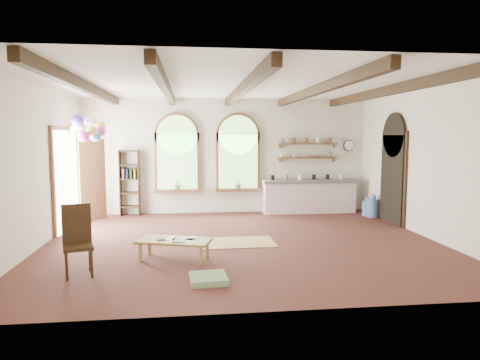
{
  "coord_description": "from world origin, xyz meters",
  "views": [
    {
      "loc": [
        -1.05,
        -8.56,
        2.2
      ],
      "look_at": [
        0.02,
        0.6,
        1.23
      ],
      "focal_mm": 32.0,
      "sensor_mm": 36.0,
      "label": 1
    }
  ],
  "objects": [
    {
      "name": "floor",
      "position": [
        0.0,
        0.0,
        0.0
      ],
      "size": [
        8.0,
        8.0,
        0.0
      ],
      "primitive_type": "plane",
      "color": "#522622",
      "rests_on": "ground"
    },
    {
      "name": "floor_cushion",
      "position": [
        -0.8,
        -2.3,
        0.05
      ],
      "size": [
        0.59,
        0.59,
        0.09
      ],
      "primitive_type": "cube",
      "rotation": [
        0.0,
        0.0,
        0.08
      ],
      "color": "gray",
      "rests_on": "floor"
    },
    {
      "name": "coffee_table",
      "position": [
        -1.35,
        -1.09,
        0.32
      ],
      "size": [
        1.39,
        0.93,
        0.36
      ],
      "color": "tan",
      "rests_on": "floor"
    },
    {
      "name": "bookshelf",
      "position": [
        -2.7,
        3.32,
        0.9
      ],
      "size": [
        0.53,
        0.32,
        1.8
      ],
      "color": "#342110",
      "rests_on": "floor"
    },
    {
      "name": "shelf_bowl_b",
      "position": [
        2.6,
        3.38,
        1.6
      ],
      "size": [
        0.2,
        0.2,
        0.06
      ],
      "primitive_type": "imported",
      "color": "#8C664C",
      "rests_on": "wall_shelf_lower"
    },
    {
      "name": "floor_mat",
      "position": [
        -0.11,
        -0.04,
        0.01
      ],
      "size": [
        1.54,
        0.97,
        0.02
      ],
      "primitive_type": "cube",
      "rotation": [
        0.0,
        0.0,
        0.02
      ],
      "color": "tan",
      "rests_on": "floor"
    },
    {
      "name": "tablet",
      "position": [
        -1.25,
        -1.19,
        0.37
      ],
      "size": [
        0.24,
        0.3,
        0.01
      ],
      "primitive_type": "cube",
      "rotation": [
        0.0,
        0.0,
        -0.21
      ],
      "color": "black",
      "rests_on": "coffee_table"
    },
    {
      "name": "window_right",
      "position": [
        0.3,
        3.43,
        1.63
      ],
      "size": [
        1.3,
        0.28,
        2.2
      ],
      "color": "brown",
      "rests_on": "floor"
    },
    {
      "name": "wall_shelf_lower",
      "position": [
        2.3,
        3.38,
        1.55
      ],
      "size": [
        1.7,
        0.24,
        0.04
      ],
      "primitive_type": "cube",
      "color": "brown",
      "rests_on": "wall_back"
    },
    {
      "name": "table_book",
      "position": [
        -1.66,
        -1.04,
        0.37
      ],
      "size": [
        0.18,
        0.25,
        0.02
      ],
      "primitive_type": "imported",
      "rotation": [
        0.0,
        0.0,
        0.1
      ],
      "color": "olive",
      "rests_on": "coffee_table"
    },
    {
      "name": "ceiling_beams",
      "position": [
        0.0,
        0.0,
        3.1
      ],
      "size": [
        6.2,
        6.8,
        0.18
      ],
      "primitive_type": null,
      "color": "#342110",
      "rests_on": "ceiling"
    },
    {
      "name": "shelf_cup_b",
      "position": [
        1.9,
        3.38,
        1.62
      ],
      "size": [
        0.1,
        0.1,
        0.09
      ],
      "primitive_type": "imported",
      "color": "beige",
      "rests_on": "wall_shelf_lower"
    },
    {
      "name": "right_doorway",
      "position": [
        3.95,
        1.5,
        1.1
      ],
      "size": [
        0.1,
        1.3,
        2.4
      ],
      "primitive_type": "cube",
      "color": "black",
      "rests_on": "floor"
    },
    {
      "name": "balloon_cluster",
      "position": [
        -3.41,
        1.79,
        2.33
      ],
      "size": [
        0.87,
        0.91,
        1.16
      ],
      "color": "white",
      "rests_on": "floor"
    },
    {
      "name": "side_chair",
      "position": [
        -2.81,
        -1.78,
        0.32
      ],
      "size": [
        0.55,
        0.55,
        1.11
      ],
      "color": "#342110",
      "rests_on": "floor"
    },
    {
      "name": "potted_plant_right",
      "position": [
        0.3,
        3.32,
        0.85
      ],
      "size": [
        0.27,
        0.23,
        0.3
      ],
      "primitive_type": "imported",
      "color": "#598C4C",
      "rests_on": "window_right"
    },
    {
      "name": "kitchen_counter",
      "position": [
        2.3,
        3.2,
        0.48
      ],
      "size": [
        2.68,
        0.62,
        0.94
      ],
      "color": "silver",
      "rests_on": "floor"
    },
    {
      "name": "window_left",
      "position": [
        -1.4,
        3.43,
        1.63
      ],
      "size": [
        1.3,
        0.28,
        2.2
      ],
      "color": "brown",
      "rests_on": "floor"
    },
    {
      "name": "wall_shelf_upper",
      "position": [
        2.3,
        3.38,
        1.95
      ],
      "size": [
        1.7,
        0.24,
        0.04
      ],
      "primitive_type": "cube",
      "color": "brown",
      "rests_on": "wall_back"
    },
    {
      "name": "left_doorway",
      "position": [
        -3.95,
        1.8,
        1.15
      ],
      "size": [
        0.1,
        1.9,
        2.5
      ],
      "primitive_type": "cube",
      "color": "brown",
      "rests_on": "floor"
    },
    {
      "name": "shelf_vase",
      "position": [
        2.95,
        3.38,
        1.67
      ],
      "size": [
        0.18,
        0.18,
        0.19
      ],
      "primitive_type": "imported",
      "color": "slate",
      "rests_on": "wall_shelf_lower"
    },
    {
      "name": "potted_plant_left",
      "position": [
        -1.4,
        3.32,
        0.85
      ],
      "size": [
        0.27,
        0.23,
        0.3
      ],
      "primitive_type": "imported",
      "color": "#598C4C",
      "rests_on": "window_left"
    },
    {
      "name": "shelf_cup_a",
      "position": [
        1.55,
        3.38,
        1.62
      ],
      "size": [
        0.12,
        0.1,
        0.1
      ],
      "primitive_type": "imported",
      "color": "white",
      "rests_on": "wall_shelf_lower"
    },
    {
      "name": "water_jug_a",
      "position": [
        3.75,
        2.5,
        0.22
      ],
      "size": [
        0.27,
        0.27,
        0.52
      ],
      "color": "#557DB7",
      "rests_on": "floor"
    },
    {
      "name": "water_jug_b",
      "position": [
        3.82,
        2.3,
        0.27
      ],
      "size": [
        0.32,
        0.32,
        0.62
      ],
      "color": "#557DB7",
      "rests_on": "floor"
    },
    {
      "name": "wall_clock",
      "position": [
        3.55,
        3.45,
        1.9
      ],
      "size": [
        0.32,
        0.04,
        0.32
      ],
      "primitive_type": "cylinder",
      "rotation": [
        1.57,
        0.0,
        0.0
      ],
      "color": "black",
      "rests_on": "wall_back"
    },
    {
      "name": "shelf_bowl_a",
      "position": [
        2.25,
        3.38,
        1.6
      ],
      "size": [
        0.22,
        0.22,
        0.05
      ],
      "primitive_type": "imported",
      "color": "beige",
      "rests_on": "wall_shelf_lower"
    }
  ]
}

